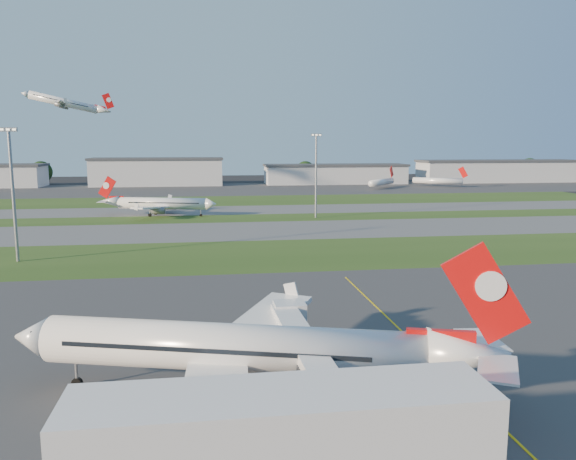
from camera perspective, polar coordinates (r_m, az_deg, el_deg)
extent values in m
plane|color=black|center=(68.08, 7.91, -10.84)|extent=(700.00, 700.00, 0.00)
cube|color=#333335|center=(68.08, 7.91, -10.84)|extent=(300.00, 70.00, 0.01)
cube|color=#284416|center=(117.22, 0.86, -2.43)|extent=(300.00, 34.00, 0.01)
cube|color=#515154|center=(149.41, -1.13, 0.00)|extent=(300.00, 32.00, 0.01)
cube|color=#284416|center=(174.00, -2.15, 1.24)|extent=(300.00, 18.00, 0.01)
cube|color=#515154|center=(195.72, -2.83, 2.07)|extent=(300.00, 26.00, 0.01)
cube|color=#284416|center=(228.41, -3.62, 3.02)|extent=(300.00, 40.00, 0.01)
cube|color=#333335|center=(288.02, -4.59, 4.20)|extent=(400.00, 80.00, 0.01)
cube|color=gold|center=(69.59, 11.93, -10.52)|extent=(0.25, 60.00, 0.02)
cube|color=silver|center=(36.93, -0.62, -21.74)|extent=(26.00, 6.00, 8.00)
cube|color=#A31609|center=(38.75, -1.22, -17.67)|extent=(10.00, 0.30, 2.20)
cube|color=black|center=(40.42, -1.20, -22.11)|extent=(24.00, 0.25, 3.00)
cylinder|color=silver|center=(40.92, 4.45, -18.22)|extent=(4.00, 4.00, 4.00)
cube|color=silver|center=(51.79, 1.70, -12.46)|extent=(3.44, 24.08, 2.60)
cube|color=black|center=(51.79, 1.70, -12.46)|extent=(3.59, 24.08, 0.80)
cube|color=silver|center=(62.46, 0.16, -8.71)|extent=(3.40, 3.00, 3.00)
cylinder|color=gray|center=(61.45, 0.42, -11.37)|extent=(0.70, 0.70, 3.20)
cube|color=black|center=(61.89, 0.42, -12.45)|extent=(2.20, 1.20, 0.70)
cylinder|color=silver|center=(51.27, -5.91, -11.80)|extent=(33.97, 13.74, 4.32)
cube|color=#BC0C0C|center=(49.08, 19.42, -6.10)|extent=(7.19, 2.46, 8.61)
cube|color=silver|center=(43.12, -7.41, -16.77)|extent=(5.81, 17.26, 1.76)
cube|color=silver|center=(59.61, -2.69, -9.37)|extent=(13.03, 17.31, 1.76)
cylinder|color=slate|center=(46.27, -8.65, -16.66)|extent=(5.32, 3.85, 2.62)
cylinder|color=slate|center=(58.04, -4.84, -11.20)|extent=(5.32, 3.85, 2.62)
cylinder|color=silver|center=(182.71, -12.63, 2.66)|extent=(28.72, 11.23, 3.65)
cube|color=#BC0C0C|center=(189.28, -17.89, 4.15)|extent=(6.09, 1.99, 7.26)
cube|color=silver|center=(190.27, -12.11, 2.77)|extent=(4.71, 14.51, 1.48)
cube|color=silver|center=(175.95, -13.77, 2.24)|extent=(10.86, 14.65, 1.48)
cylinder|color=slate|center=(187.92, -11.90, 2.38)|extent=(4.48, 3.21, 2.21)
cylinder|color=slate|center=(177.52, -13.08, 1.98)|extent=(4.48, 3.21, 2.21)
cylinder|color=silver|center=(271.80, -21.84, 11.95)|extent=(28.86, 6.29, 3.63)
cube|color=#BC0C0C|center=(270.31, -17.99, 13.20)|extent=(6.20, 0.91, 7.23)
cube|color=silver|center=(264.09, -21.86, 11.96)|extent=(8.80, 14.94, 1.48)
cube|color=silver|center=(279.20, -21.41, 11.77)|extent=(6.40, 14.81, 1.48)
cylinder|color=slate|center=(266.30, -22.10, 11.68)|extent=(4.20, 2.56, 2.20)
cylinder|color=slate|center=(277.25, -21.76, 11.56)|extent=(4.20, 2.56, 2.20)
cylinder|color=silver|center=(293.51, 9.48, 4.82)|extent=(19.48, 21.71, 3.20)
cube|color=#BC0C0C|center=(305.20, 10.48, 5.84)|extent=(3.62, 4.10, 6.16)
cylinder|color=silver|center=(310.29, 14.94, 4.85)|extent=(23.37, 17.14, 3.20)
cube|color=#BC0C0C|center=(307.87, 17.36, 5.61)|extent=(4.46, 3.13, 6.16)
cylinder|color=gray|center=(119.80, -26.12, 2.96)|extent=(0.60, 0.60, 25.00)
cube|color=gray|center=(119.40, -26.54, 9.12)|extent=(3.20, 0.50, 0.80)
cube|color=#FFF2CC|center=(119.40, -26.54, 9.12)|extent=(2.80, 0.70, 0.35)
cylinder|color=gray|center=(173.07, 2.86, 5.35)|extent=(0.60, 0.60, 25.00)
cube|color=gray|center=(172.78, 2.90, 9.62)|extent=(3.20, 0.50, 0.80)
cube|color=#FFF2CC|center=(172.78, 2.90, 9.62)|extent=(2.80, 0.70, 0.35)
cube|color=#ABAEB3|center=(318.07, -13.11, 5.69)|extent=(70.00, 22.00, 14.00)
cube|color=#383A3F|center=(317.78, -13.16, 7.06)|extent=(71.40, 23.00, 1.20)
cube|color=#ABAEB3|center=(325.38, 4.82, 5.60)|extent=(80.00, 22.00, 10.00)
cube|color=#383A3F|center=(325.12, 4.83, 6.58)|extent=(81.60, 23.00, 1.20)
cube|color=#ABAEB3|center=(361.21, 20.54, 5.54)|extent=(95.00, 22.00, 12.00)
cube|color=#383A3F|center=(360.97, 20.60, 6.59)|extent=(96.90, 23.00, 1.20)
cylinder|color=black|center=(344.64, -23.73, 4.60)|extent=(1.00, 1.00, 4.40)
sphere|color=black|center=(344.38, -23.78, 5.42)|extent=(12.10, 12.10, 12.10)
cylinder|color=black|center=(328.22, -8.55, 5.00)|extent=(1.00, 1.00, 3.60)
sphere|color=black|center=(327.99, -8.57, 5.70)|extent=(9.90, 9.90, 9.90)
cylinder|color=black|center=(336.26, 1.77, 5.23)|extent=(1.00, 1.00, 4.20)
sphere|color=black|center=(336.00, 1.77, 6.03)|extent=(11.55, 11.55, 11.55)
cylinder|color=black|center=(355.13, 13.88, 5.13)|extent=(1.00, 1.00, 3.80)
sphere|color=black|center=(354.90, 13.91, 5.82)|extent=(10.45, 10.45, 10.45)
cylinder|color=black|center=(390.24, 23.27, 5.04)|extent=(1.00, 1.00, 4.60)
sphere|color=black|center=(390.00, 23.31, 5.80)|extent=(12.65, 12.65, 12.65)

